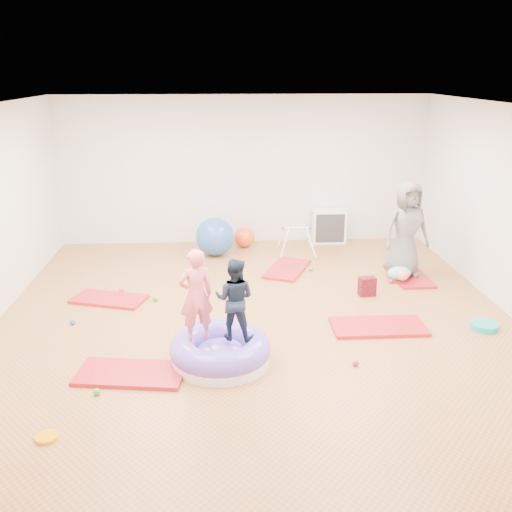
{
  "coord_description": "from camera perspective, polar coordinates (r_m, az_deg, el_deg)",
  "views": [
    {
      "loc": [
        -0.46,
        -6.8,
        3.24
      ],
      "look_at": [
        0.0,
        0.3,
        0.9
      ],
      "focal_mm": 40.0,
      "sensor_mm": 36.0,
      "label": 1
    }
  ],
  "objects": [
    {
      "name": "room",
      "position": [
        7.06,
        0.16,
        3.1
      ],
      "size": [
        7.01,
        8.01,
        2.81
      ],
      "color": "#A07443",
      "rests_on": "ground"
    },
    {
      "name": "gym_mat_front_left",
      "position": [
        6.6,
        -12.4,
        -11.41
      ],
      "size": [
        1.26,
        0.76,
        0.05
      ],
      "primitive_type": "cube",
      "rotation": [
        0.0,
        0.0,
        -0.15
      ],
      "color": "red",
      "rests_on": "ground"
    },
    {
      "name": "gym_mat_mid_left",
      "position": [
        8.67,
        -14.48,
        -4.2
      ],
      "size": [
        1.17,
        0.83,
        0.04
      ],
      "primitive_type": "cube",
      "rotation": [
        0.0,
        0.0,
        -0.31
      ],
      "color": "red",
      "rests_on": "ground"
    },
    {
      "name": "gym_mat_center_back",
      "position": [
        9.64,
        3.14,
        -1.31
      ],
      "size": [
        0.94,
        1.23,
        0.05
      ],
      "primitive_type": "cube",
      "rotation": [
        0.0,
        0.0,
        1.16
      ],
      "color": "red",
      "rests_on": "ground"
    },
    {
      "name": "gym_mat_right",
      "position": [
        7.69,
        12.14,
        -6.92
      ],
      "size": [
        1.22,
        0.61,
        0.05
      ],
      "primitive_type": "cube",
      "rotation": [
        0.0,
        0.0,
        -0.0
      ],
      "color": "red",
      "rests_on": "ground"
    },
    {
      "name": "gym_mat_rear_right",
      "position": [
        9.63,
        15.03,
        -1.95
      ],
      "size": [
        0.56,
        1.1,
        0.05
      ],
      "primitive_type": "cube",
      "rotation": [
        0.0,
        0.0,
        1.59
      ],
      "color": "red",
      "rests_on": "ground"
    },
    {
      "name": "inflatable_cushion",
      "position": [
        6.68,
        -3.57,
        -9.46
      ],
      "size": [
        1.17,
        1.17,
        0.37
      ],
      "rotation": [
        0.0,
        0.0,
        0.29
      ],
      "color": "white",
      "rests_on": "ground"
    },
    {
      "name": "child_pink",
      "position": [
        6.39,
        -6.05,
        -3.53
      ],
      "size": [
        0.46,
        0.37,
        1.09
      ],
      "primitive_type": "imported",
      "rotation": [
        0.0,
        0.0,
        3.45
      ],
      "color": "#F16573",
      "rests_on": "inflatable_cushion"
    },
    {
      "name": "child_navy",
      "position": [
        6.43,
        -2.17,
        -3.92
      ],
      "size": [
        0.55,
        0.48,
        0.96
      ],
      "primitive_type": "imported",
      "rotation": [
        0.0,
        0.0,
        2.86
      ],
      "color": "#162033",
      "rests_on": "inflatable_cushion"
    },
    {
      "name": "adult_caregiver",
      "position": [
        9.38,
        14.81,
        2.6
      ],
      "size": [
        0.82,
        0.61,
        1.53
      ],
      "primitive_type": "imported",
      "rotation": [
        0.0,
        0.0,
        0.17
      ],
      "color": "#5F5F62",
      "rests_on": "gym_mat_rear_right"
    },
    {
      "name": "infant",
      "position": [
        9.31,
        14.2,
        -1.71
      ],
      "size": [
        0.37,
        0.38,
        0.22
      ],
      "color": "#90B2E8",
      "rests_on": "gym_mat_rear_right"
    },
    {
      "name": "ball_pit_balls",
      "position": [
        8.0,
        -3.52,
        -5.43
      ],
      "size": [
        4.75,
        3.73,
        0.07
      ],
      "color": "#C62244",
      "rests_on": "ground"
    },
    {
      "name": "exercise_ball_blue",
      "position": [
        10.35,
        -4.12,
        1.94
      ],
      "size": [
        0.7,
        0.7,
        0.7
      ],
      "primitive_type": "sphere",
      "color": "#2755A9",
      "rests_on": "ground"
    },
    {
      "name": "exercise_ball_orange",
      "position": [
        10.84,
        -1.15,
        1.89
      ],
      "size": [
        0.39,
        0.39,
        0.39
      ],
      "primitive_type": "sphere",
      "color": "#FF4E1A",
      "rests_on": "ground"
    },
    {
      "name": "infant_play_gym",
      "position": [
        10.41,
        4.06,
        2.0
      ],
      "size": [
        0.67,
        0.63,
        0.51
      ],
      "rotation": [
        0.0,
        0.0,
        -0.02
      ],
      "color": "white",
      "rests_on": "ground"
    },
    {
      "name": "cube_shelf",
      "position": [
        11.18,
        7.28,
        2.96
      ],
      "size": [
        0.65,
        0.32,
        0.65
      ],
      "color": "white",
      "rests_on": "ground"
    },
    {
      "name": "balance_disc",
      "position": [
        8.08,
        21.88,
        -6.52
      ],
      "size": [
        0.36,
        0.36,
        0.08
      ],
      "primitive_type": "cylinder",
      "color": "teal",
      "rests_on": "ground"
    },
    {
      "name": "backpack",
      "position": [
        8.7,
        11.05,
        -3.0
      ],
      "size": [
        0.26,
        0.18,
        0.28
      ],
      "primitive_type": "cube",
      "rotation": [
        0.0,
        0.0,
        0.13
      ],
      "color": "maroon",
      "rests_on": "ground"
    },
    {
      "name": "yellow_toy",
      "position": [
        5.83,
        -20.18,
        -16.63
      ],
      "size": [
        0.22,
        0.22,
        0.03
      ],
      "primitive_type": "cylinder",
      "color": "#FF9800",
      "rests_on": "ground"
    }
  ]
}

